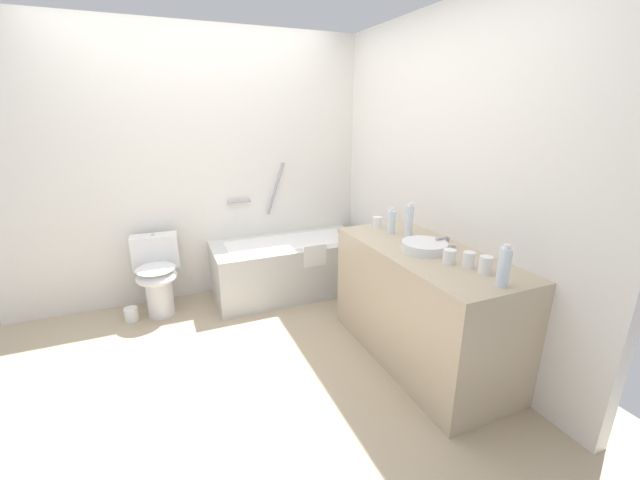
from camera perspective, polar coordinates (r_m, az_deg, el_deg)
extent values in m
plane|color=tan|center=(3.00, -11.58, -17.17)|extent=(4.09, 4.09, 0.00)
cube|color=white|center=(3.84, -17.00, 9.91)|extent=(3.49, 0.10, 2.44)
cube|color=white|center=(3.18, 16.48, 8.41)|extent=(0.10, 3.03, 2.44)
cube|color=silver|center=(3.88, -4.40, -3.95)|extent=(1.46, 0.65, 0.52)
cube|color=white|center=(3.80, -4.48, -0.86)|extent=(1.19, 0.47, 0.09)
cylinder|color=#9F9FA4|center=(3.98, 3.25, 1.26)|extent=(0.09, 0.03, 0.03)
cylinder|color=#9F9FA4|center=(3.94, -6.49, 7.41)|extent=(0.20, 0.03, 0.51)
cylinder|color=#9F9FA4|center=(3.87, -11.70, 5.50)|extent=(0.23, 0.03, 0.03)
cube|color=white|center=(3.57, -0.77, -2.25)|extent=(0.22, 0.03, 0.20)
cylinder|color=white|center=(3.74, -22.27, -7.36)|extent=(0.22, 0.22, 0.38)
ellipsoid|color=white|center=(3.62, -22.64, -4.91)|extent=(0.35, 0.39, 0.12)
ellipsoid|color=white|center=(3.60, -22.78, -3.84)|extent=(0.34, 0.37, 0.02)
cube|color=white|center=(3.79, -22.83, -1.50)|extent=(0.40, 0.19, 0.30)
cylinder|color=silver|center=(3.75, -23.12, 0.74)|extent=(0.03, 0.03, 0.01)
cube|color=tan|center=(2.90, 14.53, -9.13)|extent=(0.63, 1.44, 0.83)
cylinder|color=white|center=(2.72, 14.96, -0.92)|extent=(0.30, 0.30, 0.06)
cylinder|color=#ADADB3|center=(2.83, 18.06, -0.31)|extent=(0.02, 0.02, 0.07)
cylinder|color=#ADADB3|center=(2.79, 17.32, 0.27)|extent=(0.10, 0.02, 0.02)
cylinder|color=#ADADB3|center=(2.80, 18.81, -1.02)|extent=(0.03, 0.03, 0.04)
cylinder|color=#ADADB3|center=(2.88, 17.25, -0.31)|extent=(0.03, 0.03, 0.04)
cylinder|color=silver|center=(2.29, 25.18, -3.64)|extent=(0.06, 0.06, 0.21)
cylinder|color=white|center=(2.25, 25.57, -0.87)|extent=(0.04, 0.04, 0.02)
cylinder|color=silver|center=(2.98, 12.84, 2.66)|extent=(0.06, 0.06, 0.24)
cylinder|color=white|center=(2.95, 13.02, 5.09)|extent=(0.03, 0.03, 0.02)
cylinder|color=silver|center=(3.04, 10.34, 2.57)|extent=(0.06, 0.06, 0.18)
cylinder|color=white|center=(3.01, 10.44, 4.42)|extent=(0.03, 0.03, 0.02)
cylinder|color=white|center=(2.44, 22.93, -3.38)|extent=(0.07, 0.07, 0.10)
cylinder|color=white|center=(3.19, 8.33, 2.57)|extent=(0.07, 0.07, 0.09)
cylinder|color=white|center=(2.54, 18.30, -2.29)|extent=(0.08, 0.08, 0.09)
cylinder|color=white|center=(2.51, 20.81, -2.70)|extent=(0.07, 0.07, 0.10)
cylinder|color=white|center=(3.80, -25.73, -9.69)|extent=(0.11, 0.11, 0.12)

